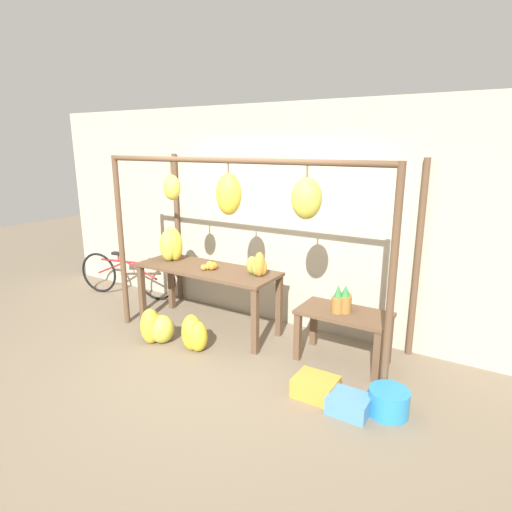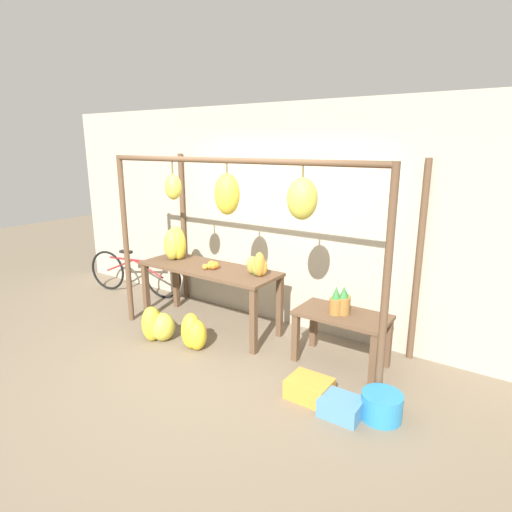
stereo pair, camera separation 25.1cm
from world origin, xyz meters
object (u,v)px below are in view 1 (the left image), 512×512
at_px(banana_pile_on_table, 171,245).
at_px(blue_bucket, 389,402).
at_px(fruit_crate_purple, 349,404).
at_px(parked_bicycle, 127,275).
at_px(banana_pile_ground_right, 194,334).
at_px(banana_pile_ground_left, 154,327).
at_px(orange_pile, 210,266).
at_px(papaya_pile, 257,266).
at_px(fruit_crate_white, 316,387).
at_px(pineapple_cluster, 343,300).

relative_size(banana_pile_on_table, blue_bucket, 1.24).
bearing_deg(fruit_crate_purple, parked_bicycle, 164.67).
bearing_deg(banana_pile_on_table, blue_bucket, -12.35).
relative_size(banana_pile_ground_right, fruit_crate_purple, 1.22).
xyz_separation_m(banana_pile_ground_left, banana_pile_ground_right, (0.56, 0.07, 0.02)).
bearing_deg(blue_bucket, fruit_crate_purple, -151.31).
distance_m(orange_pile, banana_pile_ground_right, 0.87).
xyz_separation_m(papaya_pile, fruit_crate_purple, (1.46, -0.84, -0.85)).
height_order(banana_pile_ground_right, blue_bucket, banana_pile_ground_right).
bearing_deg(banana_pile_ground_right, banana_pile_ground_left, -172.81).
xyz_separation_m(fruit_crate_white, fruit_crate_purple, (0.36, -0.09, -0.01)).
bearing_deg(banana_pile_on_table, orange_pile, -7.16).
xyz_separation_m(banana_pile_on_table, banana_pile_ground_left, (0.32, -0.70, -0.83)).
distance_m(banana_pile_on_table, pineapple_cluster, 2.42).
distance_m(pineapple_cluster, fruit_crate_white, 0.98).
xyz_separation_m(banana_pile_on_table, fruit_crate_purple, (2.81, -0.84, -0.93)).
bearing_deg(pineapple_cluster, fruit_crate_purple, -64.28).
xyz_separation_m(orange_pile, fruit_crate_purple, (2.10, -0.76, -0.77)).
distance_m(pineapple_cluster, fruit_crate_purple, 1.14).
distance_m(banana_pile_ground_right, blue_bucket, 2.23).
distance_m(orange_pile, parked_bicycle, 2.00).
height_order(orange_pile, fruit_crate_white, orange_pile).
bearing_deg(papaya_pile, banana_pile_on_table, 179.78).
bearing_deg(pineapple_cluster, orange_pile, -176.52).
bearing_deg(banana_pile_ground_right, orange_pile, 107.03).
bearing_deg(parked_bicycle, fruit_crate_purple, -15.33).
height_order(banana_pile_on_table, banana_pile_ground_right, banana_pile_on_table).
bearing_deg(pineapple_cluster, fruit_crate_white, -86.13).
bearing_deg(banana_pile_on_table, fruit_crate_white, -17.20).
distance_m(banana_pile_on_table, parked_bicycle, 1.39).
xyz_separation_m(orange_pile, fruit_crate_white, (1.73, -0.67, -0.76)).
bearing_deg(parked_bicycle, banana_pile_ground_right, -23.14).
distance_m(banana_pile_on_table, blue_bucket, 3.31).
relative_size(pineapple_cluster, parked_bicycle, 0.18).
relative_size(orange_pile, papaya_pile, 0.63).
xyz_separation_m(pineapple_cluster, fruit_crate_purple, (0.41, -0.86, -0.62)).
height_order(pineapple_cluster, fruit_crate_purple, pineapple_cluster).
height_order(banana_pile_ground_left, blue_bucket, banana_pile_ground_left).
bearing_deg(fruit_crate_white, papaya_pile, 145.70).
bearing_deg(banana_pile_ground_left, pineapple_cluster, 19.05).
bearing_deg(fruit_crate_white, banana_pile_ground_left, 178.55).
height_order(banana_pile_on_table, blue_bucket, banana_pile_on_table).
xyz_separation_m(parked_bicycle, fruit_crate_purple, (4.00, -1.10, -0.26)).
height_order(orange_pile, blue_bucket, orange_pile).
relative_size(fruit_crate_white, blue_bucket, 1.11).
bearing_deg(fruit_crate_purple, pineapple_cluster, 115.72).
xyz_separation_m(pineapple_cluster, papaya_pile, (-1.05, -0.02, 0.23)).
height_order(parked_bicycle, papaya_pile, papaya_pile).
bearing_deg(fruit_crate_white, banana_pile_on_table, 162.80).
xyz_separation_m(blue_bucket, parked_bicycle, (-4.30, 0.93, 0.22)).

